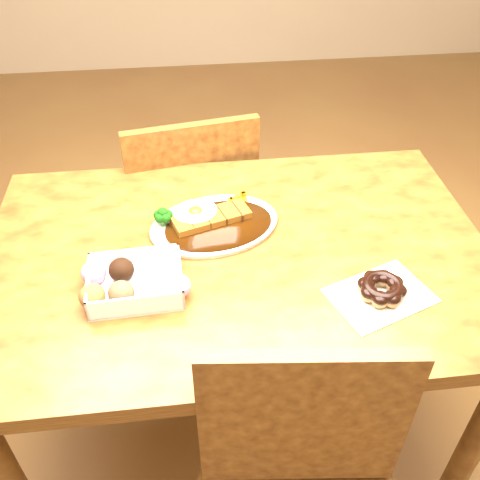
{
  "coord_description": "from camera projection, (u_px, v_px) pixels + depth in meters",
  "views": [
    {
      "loc": [
        -0.11,
        -0.95,
        1.59
      ],
      "look_at": [
        0.0,
        -0.03,
        0.81
      ],
      "focal_mm": 40.0,
      "sensor_mm": 36.0,
      "label": 1
    }
  ],
  "objects": [
    {
      "name": "ground",
      "position": [
        239.0,
        423.0,
        1.75
      ],
      "size": [
        6.0,
        6.0,
        0.0
      ],
      "primitive_type": "plane",
      "color": "brown",
      "rests_on": "ground"
    },
    {
      "name": "table",
      "position": [
        238.0,
        281.0,
        1.33
      ],
      "size": [
        1.2,
        0.8,
        0.75
      ],
      "color": "#431E0D",
      "rests_on": "ground"
    },
    {
      "name": "chair_far",
      "position": [
        190.0,
        211.0,
        1.84
      ],
      "size": [
        0.48,
        0.48,
        0.87
      ],
      "rotation": [
        0.0,
        0.0,
        3.31
      ],
      "color": "#431E0D",
      "rests_on": "ground"
    },
    {
      "name": "katsu_curry_plate",
      "position": [
        212.0,
        222.0,
        1.33
      ],
      "size": [
        0.36,
        0.29,
        0.06
      ],
      "rotation": [
        0.0,
        0.0,
        0.24
      ],
      "color": "white",
      "rests_on": "table"
    },
    {
      "name": "donut_box",
      "position": [
        133.0,
        281.0,
        1.15
      ],
      "size": [
        0.24,
        0.17,
        0.06
      ],
      "rotation": [
        0.0,
        0.0,
        0.05
      ],
      "color": "white",
      "rests_on": "table"
    },
    {
      "name": "pon_de_ring",
      "position": [
        382.0,
        289.0,
        1.14
      ],
      "size": [
        0.25,
        0.21,
        0.04
      ],
      "rotation": [
        0.0,
        0.0,
        0.36
      ],
      "color": "silver",
      "rests_on": "table"
    }
  ]
}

